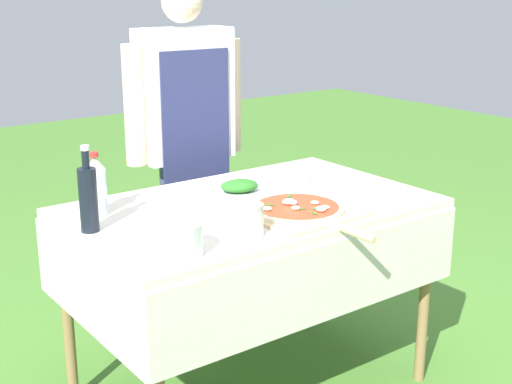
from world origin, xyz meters
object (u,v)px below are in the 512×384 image
(sauce_jar, at_px, (249,222))
(pizza_on_peel, at_px, (299,210))
(mixing_tub, at_px, (178,239))
(plate_stack, at_px, (282,179))
(herb_container, at_px, (240,187))
(water_bottle, at_px, (96,186))
(prep_table, at_px, (250,225))
(oil_bottle, at_px, (88,198))
(person_cook, at_px, (186,128))

(sauce_jar, bearing_deg, pizza_on_peel, 16.26)
(mixing_tub, relative_size, sauce_jar, 1.38)
(plate_stack, bearing_deg, pizza_on_peel, -121.00)
(herb_container, distance_m, sauce_jar, 0.48)
(water_bottle, relative_size, herb_container, 1.10)
(prep_table, relative_size, water_bottle, 5.91)
(pizza_on_peel, distance_m, plate_stack, 0.44)
(plate_stack, bearing_deg, prep_table, -149.32)
(pizza_on_peel, relative_size, plate_stack, 2.37)
(mixing_tub, bearing_deg, oil_bottle, 109.18)
(oil_bottle, bearing_deg, water_bottle, 57.74)
(prep_table, bearing_deg, water_bottle, 156.77)
(prep_table, relative_size, person_cook, 0.85)
(pizza_on_peel, height_order, oil_bottle, oil_bottle)
(water_bottle, distance_m, herb_container, 0.57)
(oil_bottle, xyz_separation_m, herb_container, (0.65, 0.06, -0.09))
(mixing_tub, bearing_deg, sauce_jar, 2.18)
(herb_container, height_order, sauce_jar, sauce_jar)
(person_cook, distance_m, plate_stack, 0.59)
(prep_table, height_order, plate_stack, plate_stack)
(pizza_on_peel, bearing_deg, herb_container, 92.09)
(person_cook, bearing_deg, plate_stack, 104.05)
(person_cook, xyz_separation_m, water_bottle, (-0.68, -0.51, -0.04))
(oil_bottle, distance_m, herb_container, 0.66)
(oil_bottle, height_order, herb_container, oil_bottle)
(water_bottle, bearing_deg, mixing_tub, -86.63)
(pizza_on_peel, height_order, water_bottle, water_bottle)
(pizza_on_peel, distance_m, sauce_jar, 0.29)
(person_cook, distance_m, sauce_jar, 1.08)
(plate_stack, bearing_deg, herb_container, -170.70)
(herb_container, xyz_separation_m, sauce_jar, (-0.25, -0.41, 0.02))
(herb_container, height_order, mixing_tub, mixing_tub)
(pizza_on_peel, distance_m, herb_container, 0.33)
(pizza_on_peel, bearing_deg, person_cook, 82.26)
(prep_table, distance_m, pizza_on_peel, 0.23)
(pizza_on_peel, bearing_deg, mixing_tub, -172.24)
(herb_container, bearing_deg, sauce_jar, -121.47)
(plate_stack, height_order, sauce_jar, sauce_jar)
(oil_bottle, bearing_deg, plate_stack, 6.62)
(water_bottle, bearing_deg, oil_bottle, -122.26)
(oil_bottle, relative_size, sauce_jar, 2.71)
(person_cook, xyz_separation_m, mixing_tub, (-0.65, -1.02, -0.10))
(person_cook, height_order, sauce_jar, person_cook)
(person_cook, relative_size, plate_stack, 6.64)
(plate_stack, xyz_separation_m, sauce_jar, (-0.50, -0.45, 0.04))
(oil_bottle, bearing_deg, sauce_jar, -41.40)
(herb_container, distance_m, plate_stack, 0.25)
(prep_table, relative_size, pizza_on_peel, 2.37)
(plate_stack, distance_m, sauce_jar, 0.68)
(person_cook, bearing_deg, sauce_jar, 71.09)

